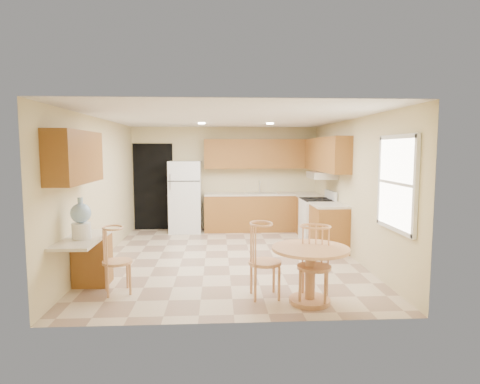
{
  "coord_description": "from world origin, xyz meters",
  "views": [
    {
      "loc": [
        -0.18,
        -7.09,
        1.95
      ],
      "look_at": [
        0.23,
        0.3,
        1.17
      ],
      "focal_mm": 30.0,
      "sensor_mm": 36.0,
      "label": 1
    }
  ],
  "objects": [
    {
      "name": "floor",
      "position": [
        0.0,
        0.0,
        0.0
      ],
      "size": [
        5.5,
        5.5,
        0.0
      ],
      "primitive_type": "plane",
      "color": "beige",
      "rests_on": "ground"
    },
    {
      "name": "window",
      "position": [
        2.23,
        -1.85,
        1.5
      ],
      "size": [
        0.06,
        1.12,
        1.3
      ],
      "color": "white",
      "rests_on": "wall_right"
    },
    {
      "name": "dining_table",
      "position": [
        0.98,
        -2.2,
        0.47
      ],
      "size": [
        0.98,
        0.98,
        0.72
      ],
      "rotation": [
        0.0,
        0.0,
        0.24
      ],
      "color": "tan",
      "rests_on": "floor"
    },
    {
      "name": "counter_back",
      "position": [
        0.88,
        2.45,
        0.89
      ],
      "size": [
        2.75,
        0.63,
        0.04
      ],
      "primitive_type": "cube",
      "color": "beige",
      "rests_on": "base_cab_back"
    },
    {
      "name": "base_cab_back",
      "position": [
        0.88,
        2.45,
        0.43
      ],
      "size": [
        2.75,
        0.6,
        0.87
      ],
      "primitive_type": "cube",
      "color": "#965E26",
      "rests_on": "floor"
    },
    {
      "name": "wall_left",
      "position": [
        -2.25,
        0.0,
        1.25
      ],
      "size": [
        0.02,
        5.5,
        2.5
      ],
      "primitive_type": "cube",
      "color": "beige",
      "rests_on": "floor"
    },
    {
      "name": "desk_pedestal",
      "position": [
        -2.0,
        -1.32,
        0.36
      ],
      "size": [
        0.48,
        0.42,
        0.72
      ],
      "primitive_type": "cube",
      "color": "#965E26",
      "rests_on": "floor"
    },
    {
      "name": "upper_cab_right",
      "position": [
        2.08,
        1.21,
        1.85
      ],
      "size": [
        0.33,
        2.42,
        0.7
      ],
      "primitive_type": "cube",
      "color": "#965E26",
      "rests_on": "wall_right"
    },
    {
      "name": "wall_front",
      "position": [
        0.0,
        -2.75,
        1.25
      ],
      "size": [
        4.5,
        0.02,
        2.5
      ],
      "primitive_type": "cube",
      "color": "beige",
      "rests_on": "floor"
    },
    {
      "name": "chair_table_b",
      "position": [
        1.03,
        -2.29,
        0.6
      ],
      "size": [
        0.43,
        0.47,
        0.98
      ],
      "rotation": [
        0.0,
        0.0,
        2.81
      ],
      "color": "tan",
      "rests_on": "floor"
    },
    {
      "name": "range_hood",
      "position": [
        2.0,
        1.18,
        1.42
      ],
      "size": [
        0.5,
        0.76,
        0.14
      ],
      "primitive_type": "cube",
      "color": "silver",
      "rests_on": "upper_cab_right"
    },
    {
      "name": "refrigerator",
      "position": [
        -0.95,
        2.4,
        0.84
      ],
      "size": [
        0.74,
        0.72,
        1.68
      ],
      "color": "white",
      "rests_on": "floor"
    },
    {
      "name": "base_cab_right_a",
      "position": [
        1.95,
        1.85,
        0.43
      ],
      "size": [
        0.6,
        0.59,
        0.87
      ],
      "primitive_type": "cube",
      "color": "#965E26",
      "rests_on": "floor"
    },
    {
      "name": "sink",
      "position": [
        0.85,
        2.45,
        0.91
      ],
      "size": [
        0.78,
        0.44,
        0.01
      ],
      "primitive_type": "cube",
      "color": "silver",
      "rests_on": "counter_back"
    },
    {
      "name": "ceiling",
      "position": [
        0.0,
        0.0,
        2.5
      ],
      "size": [
        4.5,
        5.5,
        0.02
      ],
      "primitive_type": "cube",
      "color": "white",
      "rests_on": "wall_back"
    },
    {
      "name": "base_cab_right_b",
      "position": [
        1.95,
        0.4,
        0.43
      ],
      "size": [
        0.6,
        0.8,
        0.87
      ],
      "primitive_type": "cube",
      "color": "#965E26",
      "rests_on": "floor"
    },
    {
      "name": "can_light_a",
      "position": [
        -0.5,
        1.2,
        2.48
      ],
      "size": [
        0.14,
        0.14,
        0.02
      ],
      "primitive_type": "cylinder",
      "color": "white",
      "rests_on": "ceiling"
    },
    {
      "name": "chair_desk",
      "position": [
        -1.55,
        -1.78,
        0.55
      ],
      "size": [
        0.4,
        0.52,
        0.91
      ],
      "rotation": [
        0.0,
        0.0,
        -1.23
      ],
      "color": "tan",
      "rests_on": "floor"
    },
    {
      "name": "counter_right_b",
      "position": [
        1.95,
        0.4,
        0.89
      ],
      "size": [
        0.63,
        0.8,
        0.04
      ],
      "primitive_type": "cube",
      "color": "beige",
      "rests_on": "base_cab_right_b"
    },
    {
      "name": "upper_cab_left",
      "position": [
        -2.08,
        -1.6,
        1.85
      ],
      "size": [
        0.33,
        1.4,
        0.7
      ],
      "primitive_type": "cube",
      "color": "#965E26",
      "rests_on": "wall_left"
    },
    {
      "name": "desk_top",
      "position": [
        -2.0,
        -1.7,
        0.75
      ],
      "size": [
        0.5,
        1.2,
        0.04
      ],
      "primitive_type": "cube",
      "color": "beige",
      "rests_on": "desk_pedestal"
    },
    {
      "name": "can_light_b",
      "position": [
        0.9,
        1.2,
        2.48
      ],
      "size": [
        0.14,
        0.14,
        0.02
      ],
      "primitive_type": "cylinder",
      "color": "white",
      "rests_on": "ceiling"
    },
    {
      "name": "chair_table_a",
      "position": [
        0.43,
        -2.06,
        0.6
      ],
      "size": [
        0.44,
        0.56,
        0.99
      ],
      "rotation": [
        0.0,
        0.0,
        -1.49
      ],
      "color": "tan",
      "rests_on": "floor"
    },
    {
      "name": "doorway",
      "position": [
        -1.75,
        2.73,
        1.05
      ],
      "size": [
        0.9,
        0.02,
        2.1
      ],
      "primitive_type": "cube",
      "color": "black",
      "rests_on": "floor"
    },
    {
      "name": "wall_back",
      "position": [
        0.0,
        2.75,
        1.25
      ],
      "size": [
        4.5,
        0.02,
        2.5
      ],
      "primitive_type": "cube",
      "color": "beige",
      "rests_on": "floor"
    },
    {
      "name": "wall_right",
      "position": [
        2.25,
        0.0,
        1.25
      ],
      "size": [
        0.02,
        5.5,
        2.5
      ],
      "primitive_type": "cube",
      "color": "beige",
      "rests_on": "floor"
    },
    {
      "name": "upper_cab_back",
      "position": [
        0.88,
        2.58,
        1.85
      ],
      "size": [
        2.75,
        0.33,
        0.7
      ],
      "primitive_type": "cube",
      "color": "#965E26",
      "rests_on": "wall_back"
    },
    {
      "name": "counter_right_a",
      "position": [
        1.95,
        1.85,
        0.89
      ],
      "size": [
        0.63,
        0.59,
        0.04
      ],
      "primitive_type": "cube",
      "color": "beige",
      "rests_on": "base_cab_right_a"
    },
    {
      "name": "water_crock",
      "position": [
        -2.0,
        -1.73,
        1.02
      ],
      "size": [
        0.27,
        0.27,
        0.55
      ],
      "color": "white",
      "rests_on": "desk_top"
    },
    {
      "name": "stove",
      "position": [
        1.92,
        1.18,
        0.47
      ],
      "size": [
        0.65,
        0.76,
        1.09
      ],
      "color": "white",
      "rests_on": "floor"
    }
  ]
}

